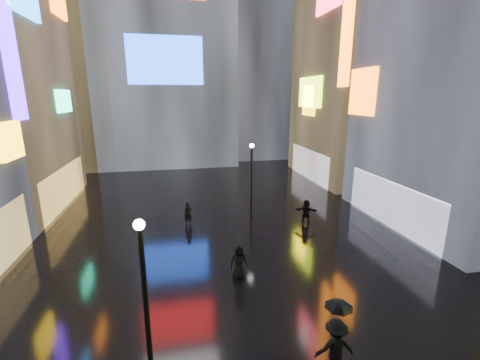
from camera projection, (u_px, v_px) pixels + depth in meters
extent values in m
plane|color=black|center=(216.00, 222.00, 21.85)|extent=(140.00, 140.00, 0.00)
cube|color=#E7A60B|center=(10.00, 141.00, 16.59)|extent=(0.25, 2.24, 1.94)
cube|color=#3E12E7|center=(8.00, 43.00, 16.92)|extent=(0.25, 1.40, 8.00)
cube|color=#FFC659|center=(64.00, 186.00, 24.97)|extent=(0.20, 10.00, 3.00)
cube|color=#17D08D|center=(64.00, 101.00, 25.12)|extent=(0.25, 3.00, 1.71)
cube|color=blue|center=(22.00, 2.00, 18.73)|extent=(0.25, 4.84, 1.37)
cube|color=#E75A0B|center=(58.00, 3.00, 25.02)|extent=(0.25, 3.32, 1.94)
cube|color=white|center=(391.00, 204.00, 20.81)|extent=(0.20, 9.00, 3.00)
cube|color=#E75A0B|center=(363.00, 92.00, 22.87)|extent=(0.25, 2.99, 3.26)
cube|color=#E75A0B|center=(348.00, 18.00, 24.22)|extent=(0.25, 1.40, 10.00)
cube|color=black|center=(364.00, 35.00, 30.91)|extent=(10.00, 12.00, 28.00)
cube|color=white|center=(310.00, 164.00, 33.12)|extent=(0.20, 9.00, 3.00)
cube|color=#B8E717|center=(310.00, 92.00, 31.56)|extent=(0.25, 4.92, 2.91)
cube|color=#E7A60B|center=(309.00, 101.00, 31.88)|extent=(0.25, 2.63, 2.87)
cube|color=#194CFF|center=(165.00, 60.00, 34.22)|extent=(8.00, 0.20, 5.00)
cube|color=black|center=(254.00, 30.00, 43.93)|extent=(12.00, 12.00, 34.00)
cube|color=black|center=(67.00, 54.00, 36.63)|extent=(10.00, 10.00, 26.00)
cylinder|color=black|center=(146.00, 309.00, 9.00)|extent=(0.16, 0.16, 5.00)
sphere|color=white|center=(139.00, 225.00, 8.36)|extent=(0.30, 0.30, 0.30)
cylinder|color=black|center=(251.00, 182.00, 22.35)|extent=(0.16, 0.16, 5.00)
sphere|color=white|center=(252.00, 146.00, 21.70)|extent=(0.30, 0.30, 0.30)
imported|color=black|center=(335.00, 347.00, 9.69)|extent=(1.26, 0.79, 1.87)
imported|color=black|center=(239.00, 262.00, 14.90)|extent=(0.83, 0.55, 1.69)
imported|color=black|center=(306.00, 212.00, 21.42)|extent=(1.57, 1.05, 1.62)
imported|color=black|center=(188.00, 214.00, 21.20)|extent=(0.59, 0.43, 1.52)
imported|color=black|center=(338.00, 311.00, 9.37)|extent=(1.09, 1.09, 0.70)
imported|color=black|center=(239.00, 236.00, 14.57)|extent=(1.11, 1.13, 0.88)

